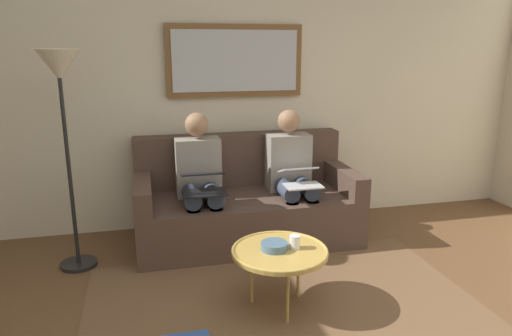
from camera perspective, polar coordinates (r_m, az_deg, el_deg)
wall_rear at (r=4.44m, az=-2.75°, el=9.76°), size 6.00×0.12×2.60m
area_rug at (r=3.20m, az=3.71°, el=-16.91°), size 2.60×1.80×0.01m
couch at (r=4.18m, az=-1.34°, el=-4.39°), size 1.91×0.90×0.90m
framed_mirror at (r=4.34m, az=-2.55°, el=12.95°), size 1.25×0.05×0.64m
coffee_table at (r=3.05m, az=2.91°, el=-10.21°), size 0.62×0.62×0.42m
cup at (r=3.05m, az=4.77°, el=-9.00°), size 0.07×0.07×0.09m
bowl at (r=3.04m, az=2.25°, el=-9.51°), size 0.17×0.17×0.05m
person_left at (r=4.13m, az=4.35°, el=-0.37°), size 0.38×0.58×1.14m
laptop_silver at (r=3.91m, az=5.44°, el=-1.07°), size 0.30×0.34×0.15m
person_right at (r=3.97m, az=-6.90°, el=-1.08°), size 0.38×0.58×1.14m
laptop_black at (r=3.73m, az=-6.46°, el=-1.73°), size 0.34×0.36×0.15m
standing_lamp at (r=3.66m, az=-22.76°, el=8.73°), size 0.32×0.32×1.66m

